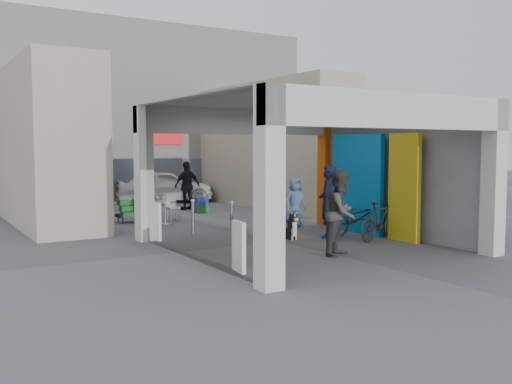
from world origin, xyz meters
TOP-DOWN VIEW (x-y plane):
  - ground at (0.00, 0.00)m, footprint 90.00×90.00m
  - arcade_canopy at (0.54, -0.82)m, footprint 6.40×6.45m
  - far_building at (-0.00, 13.99)m, footprint 18.00×4.08m
  - plaza_bldg_left at (-4.50, 7.50)m, footprint 2.00×9.00m
  - plaza_bldg_right at (4.50, 7.50)m, footprint 2.00×9.00m
  - bollard_left at (-1.48, 2.30)m, footprint 0.09×0.09m
  - bollard_center at (-0.10, 2.55)m, footprint 0.09×0.09m
  - bollard_right at (1.66, 2.32)m, footprint 0.09×0.09m
  - advert_board_near at (-2.75, -2.51)m, footprint 0.16×0.56m
  - advert_board_far at (-2.75, 1.95)m, footprint 0.19×0.56m
  - cafe_set at (-1.38, 5.09)m, footprint 1.44×1.16m
  - produce_stand at (-1.98, 5.70)m, footprint 1.10×0.60m
  - crate_stack at (1.04, 6.93)m, footprint 0.45×0.35m
  - border_collie at (0.39, 0.18)m, footprint 0.27×0.53m
  - man_with_dog at (1.39, -0.11)m, footprint 0.84×0.83m
  - man_back_turned at (0.08, -2.23)m, footprint 1.18×1.09m
  - man_elderly at (1.91, 2.13)m, footprint 0.78×0.54m
  - man_crates at (1.01, 8.09)m, footprint 1.16×0.63m
  - bicycle_front at (2.30, -0.33)m, footprint 2.08×0.95m
  - bicycle_rear at (2.30, -1.17)m, footprint 1.77×0.84m
  - white_van at (1.40, 11.28)m, footprint 4.51×2.74m

SIDE VIEW (x-z plane):
  - ground at x=0.00m, z-range 0.00..0.00m
  - crate_stack at x=1.04m, z-range 0.00..0.56m
  - produce_stand at x=-1.98m, z-range -0.07..0.65m
  - border_collie at x=0.39m, z-range -0.07..0.65m
  - cafe_set at x=-1.38m, z-range -0.13..0.74m
  - bollard_right at x=1.66m, z-range 0.00..0.82m
  - bollard_center at x=-0.10m, z-range 0.00..0.83m
  - bollard_left at x=-1.48m, z-range 0.00..0.96m
  - advert_board_near at x=-2.75m, z-range 0.01..1.01m
  - advert_board_far at x=-2.75m, z-range 0.01..1.01m
  - bicycle_rear at x=2.30m, z-range 0.00..1.02m
  - bicycle_front at x=2.30m, z-range 0.00..1.05m
  - white_van at x=1.40m, z-range 0.00..1.44m
  - man_elderly at x=1.91m, z-range 0.00..1.52m
  - man_crates at x=1.01m, z-range 0.00..1.89m
  - man_back_turned at x=0.08m, z-range 0.00..1.94m
  - man_with_dog at x=1.39m, z-range 0.00..1.95m
  - arcade_canopy at x=0.54m, z-range -0.90..5.50m
  - plaza_bldg_left at x=-4.50m, z-range 0.00..5.00m
  - plaza_bldg_right at x=4.50m, z-range 0.00..5.00m
  - far_building at x=0.00m, z-range -0.01..7.99m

